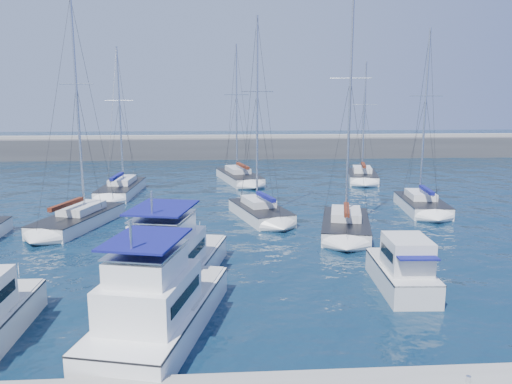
{
  "coord_description": "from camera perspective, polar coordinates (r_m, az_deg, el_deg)",
  "views": [
    {
      "loc": [
        0.45,
        -24.68,
        9.46
      ],
      "look_at": [
        2.62,
        8.38,
        3.0
      ],
      "focal_mm": 35.0,
      "sensor_mm": 36.0,
      "label": 1
    }
  ],
  "objects": [
    {
      "name": "sailboat_mid_b",
      "position": [
        38.75,
        -19.58,
        -2.93
      ],
      "size": [
        5.34,
        8.98,
        16.44
      ],
      "rotation": [
        0.0,
        0.0,
        -0.29
      ],
      "color": "silver",
      "rests_on": "ground"
    },
    {
      "name": "ground",
      "position": [
        26.43,
        -4.55,
        -9.97
      ],
      "size": [
        220.0,
        220.0,
        0.0
      ],
      "primitive_type": "plane",
      "color": "black",
      "rests_on": "ground"
    },
    {
      "name": "motor_yacht_stbd_outer",
      "position": [
        25.79,
        16.44,
        -8.71
      ],
      "size": [
        2.6,
        5.61,
        3.2
      ],
      "rotation": [
        0.0,
        0.0,
        -0.05
      ],
      "color": "silver",
      "rests_on": "ground"
    },
    {
      "name": "sailboat_back_c",
      "position": [
        57.06,
        12.04,
        1.77
      ],
      "size": [
        4.42,
        7.66,
        13.4
      ],
      "rotation": [
        0.0,
        0.0,
        -0.2
      ],
      "color": "white",
      "rests_on": "ground"
    },
    {
      "name": "sailboat_mid_c",
      "position": [
        38.86,
        0.47,
        -2.22
      ],
      "size": [
        4.87,
        7.8,
        15.58
      ],
      "rotation": [
        0.0,
        0.0,
        0.28
      ],
      "color": "silver",
      "rests_on": "ground"
    },
    {
      "name": "motor_yacht_port_inner",
      "position": [
        25.53,
        -9.75,
        -8.16
      ],
      "size": [
        5.51,
        10.14,
        4.69
      ],
      "rotation": [
        0.0,
        0.0,
        -0.21
      ],
      "color": "white",
      "rests_on": "ground"
    },
    {
      "name": "dock_cleat_near_stbd",
      "position": [
        17.9,
        23.11,
        -19.12
      ],
      "size": [
        0.16,
        0.16,
        0.25
      ],
      "primitive_type": "cylinder",
      "color": "silver",
      "rests_on": "dock"
    },
    {
      "name": "motor_yacht_stbd_inner",
      "position": [
        20.66,
        -11.18,
        -12.95
      ],
      "size": [
        5.41,
        9.62,
        4.69
      ],
      "rotation": [
        0.0,
        0.0,
        -0.24
      ],
      "color": "white",
      "rests_on": "ground"
    },
    {
      "name": "sailboat_back_a",
      "position": [
        50.18,
        -15.12,
        0.37
      ],
      "size": [
        3.51,
        8.91,
        14.29
      ],
      "rotation": [
        0.0,
        0.0,
        -0.05
      ],
      "color": "white",
      "rests_on": "ground"
    },
    {
      "name": "sailboat_mid_d",
      "position": [
        35.4,
        10.21,
        -3.72
      ],
      "size": [
        4.84,
        8.24,
        17.0
      ],
      "rotation": [
        0.0,
        0.0,
        -0.23
      ],
      "color": "silver",
      "rests_on": "ground"
    },
    {
      "name": "breakwater",
      "position": [
        77.14,
        -4.09,
        4.75
      ],
      "size": [
        160.0,
        6.0,
        4.45
      ],
      "color": "#424244",
      "rests_on": "ground"
    },
    {
      "name": "sailboat_mid_e",
      "position": [
        43.72,
        18.39,
        -1.32
      ],
      "size": [
        3.85,
        7.48,
        15.04
      ],
      "rotation": [
        0.0,
        0.0,
        -0.11
      ],
      "color": "white",
      "rests_on": "ground"
    },
    {
      "name": "sailboat_back_b",
      "position": [
        55.53,
        -1.95,
        1.76
      ],
      "size": [
        5.24,
        9.6,
        15.21
      ],
      "rotation": [
        0.0,
        0.0,
        0.24
      ],
      "color": "silver",
      "rests_on": "ground"
    }
  ]
}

